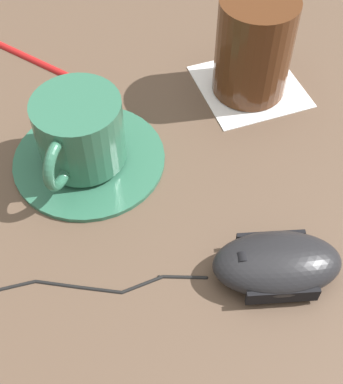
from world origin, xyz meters
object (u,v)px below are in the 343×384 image
(drinking_glass, at_px, (251,47))
(pen, at_px, (41,63))
(saucer, at_px, (87,155))
(computer_mouse, at_px, (274,264))
(coffee_cup, at_px, (76,131))

(drinking_glass, height_order, pen, drinking_glass)
(drinking_glass, relative_size, pen, 0.82)
(saucer, bearing_deg, drinking_glass, 29.01)
(computer_mouse, relative_size, drinking_glass, 1.01)
(saucer, bearing_deg, pen, 112.21)
(computer_mouse, height_order, pen, computer_mouse)
(computer_mouse, bearing_deg, saucer, 139.54)
(coffee_cup, xyz_separation_m, computer_mouse, (0.17, -0.14, -0.03))
(saucer, relative_size, computer_mouse, 1.38)
(computer_mouse, bearing_deg, drinking_glass, 87.70)
(saucer, height_order, drinking_glass, drinking_glass)
(saucer, distance_m, pen, 0.16)
(coffee_cup, bearing_deg, computer_mouse, -38.71)
(saucer, relative_size, pen, 1.13)
(computer_mouse, xyz_separation_m, drinking_glass, (0.01, 0.24, 0.04))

